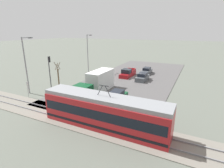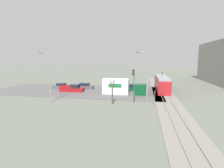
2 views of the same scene
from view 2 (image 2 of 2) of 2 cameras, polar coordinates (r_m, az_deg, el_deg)
name	(u,v)px [view 2 (image 2 of 2)]	position (r m, az deg, el deg)	size (l,w,h in m)	color
ground_plane	(77,91)	(44.25, -11.52, -2.10)	(320.00, 320.00, 0.00)	#60665B
road_surface	(77,90)	(44.25, -11.52, -2.05)	(17.07, 41.14, 0.08)	#565454
rail_bed	(163,93)	(41.23, 16.34, -2.95)	(64.88, 4.40, 0.22)	gray
light_rail_tram	(162,84)	(44.74, 15.95, 0.15)	(13.79, 2.78, 4.61)	#B21E23
box_truck	(122,87)	(38.53, 3.23, -1.02)	(2.45, 9.74, 3.33)	#0C4723
pickup_truck	(73,89)	(42.67, -12.77, -1.50)	(2.01, 5.65, 1.77)	maroon
sedan_car_0	(85,87)	(45.66, -8.89, -0.82)	(1.83, 4.43, 1.53)	#4C5156
sedan_car_1	(134,88)	(43.09, 7.14, -1.28)	(1.88, 4.49, 1.59)	#0C4723
sedan_car_2	(61,86)	(47.35, -16.21, -0.76)	(1.71, 4.23, 1.46)	#4C5156
traffic_light_pole	(134,82)	(30.96, 7.08, 0.76)	(0.28, 0.47, 5.93)	#47474C
street_tree	(112,93)	(30.07, 0.13, -2.92)	(1.03, 0.86, 4.35)	brown
street_lamp_near_crossing	(48,74)	(32.98, -20.06, 3.13)	(0.36, 1.95, 9.01)	gray
street_lamp_mid_block	(146,76)	(28.10, 11.08, 2.67)	(0.36, 1.95, 9.00)	gray
no_parking_sign	(155,97)	(30.11, 13.76, -4.03)	(0.32, 0.08, 2.51)	gray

